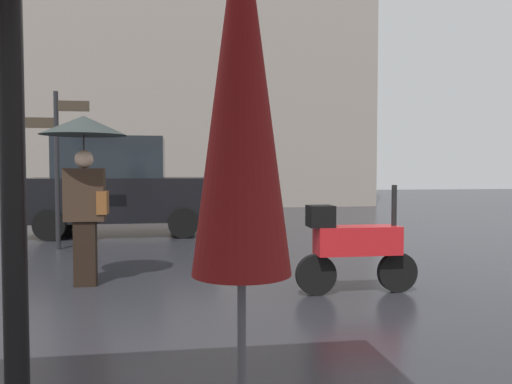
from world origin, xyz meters
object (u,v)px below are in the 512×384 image
(parked_scooter, at_px, (353,245))
(street_signpost, at_px, (57,154))
(pedestrian_with_umbrella, at_px, (84,153))
(parked_car_left, at_px, (119,187))
(folded_patio_umbrella_near, at_px, (241,97))

(parked_scooter, distance_m, street_signpost, 5.71)
(pedestrian_with_umbrella, relative_size, parked_car_left, 0.51)
(pedestrian_with_umbrella, bearing_deg, parked_scooter, -121.71)
(pedestrian_with_umbrella, distance_m, parked_car_left, 5.03)
(pedestrian_with_umbrella, height_order, parked_scooter, pedestrian_with_umbrella)
(folded_patio_umbrella_near, bearing_deg, parked_scooter, 63.46)
(parked_car_left, height_order, street_signpost, street_signpost)
(folded_patio_umbrella_near, distance_m, street_signpost, 7.65)
(parked_scooter, bearing_deg, street_signpost, 142.16)
(pedestrian_with_umbrella, bearing_deg, folded_patio_umbrella_near, -178.12)
(folded_patio_umbrella_near, bearing_deg, street_signpost, 107.79)
(parked_scooter, bearing_deg, parked_car_left, 124.67)
(parked_car_left, bearing_deg, parked_scooter, -69.03)
(parked_car_left, distance_m, street_signpost, 2.25)
(pedestrian_with_umbrella, bearing_deg, street_signpost, 2.25)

